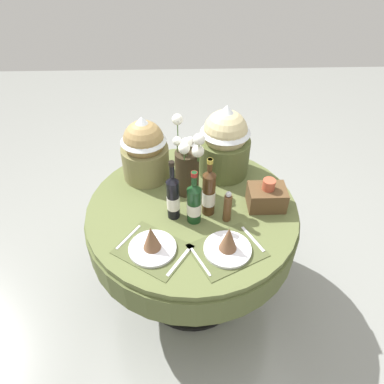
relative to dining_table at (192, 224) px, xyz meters
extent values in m
plane|color=gray|center=(0.00, 0.00, -0.63)|extent=(8.00, 8.00, 0.00)
cylinder|color=#5B6638|center=(0.00, 0.00, 0.13)|extent=(1.20, 1.20, 0.04)
cylinder|color=#545D33|center=(0.00, 0.00, 0.01)|extent=(1.22, 1.22, 0.19)
cylinder|color=black|center=(0.00, 0.00, -0.25)|extent=(0.12, 0.12, 0.71)
cylinder|color=black|center=(0.00, 0.00, -0.62)|extent=(0.69, 0.69, 0.03)
cube|color=#4E562F|center=(-0.21, -0.32, 0.15)|extent=(0.43, 0.40, 0.00)
cylinder|color=white|center=(-0.21, -0.32, 0.16)|extent=(0.24, 0.24, 0.02)
cone|color=brown|center=(-0.21, -0.32, 0.24)|extent=(0.09, 0.09, 0.14)
cube|color=silver|center=(-0.34, -0.23, 0.15)|extent=(0.11, 0.17, 0.00)
cube|color=silver|center=(-0.08, -0.40, 0.15)|extent=(0.12, 0.17, 0.00)
cube|color=#4E562F|center=(0.17, -0.33, 0.15)|extent=(0.42, 0.38, 0.00)
cylinder|color=white|center=(0.17, -0.33, 0.16)|extent=(0.24, 0.24, 0.02)
cone|color=brown|center=(0.17, -0.33, 0.24)|extent=(0.09, 0.09, 0.14)
cube|color=silver|center=(0.03, -0.40, 0.15)|extent=(0.10, 0.18, 0.00)
cube|color=silver|center=(0.30, -0.26, 0.15)|extent=(0.10, 0.18, 0.00)
cylinder|color=#332819|center=(-0.02, 0.14, 0.28)|extent=(0.14, 0.14, 0.27)
sphere|color=white|center=(-0.04, 0.07, 0.49)|extent=(0.06, 0.06, 0.06)
cylinder|color=#4C7038|center=(-0.04, 0.07, 0.45)|extent=(0.01, 0.01, 0.05)
sphere|color=white|center=(-0.07, 0.25, 0.57)|extent=(0.06, 0.06, 0.06)
cylinder|color=#4C7038|center=(-0.07, 0.25, 0.48)|extent=(0.01, 0.01, 0.13)
sphere|color=white|center=(-0.08, 0.15, 0.49)|extent=(0.05, 0.05, 0.05)
cylinder|color=#4C7038|center=(-0.08, 0.15, 0.45)|extent=(0.01, 0.01, 0.06)
sphere|color=white|center=(0.04, 0.06, 0.56)|extent=(0.06, 0.06, 0.06)
cylinder|color=#4C7038|center=(0.04, 0.06, 0.48)|extent=(0.01, 0.01, 0.12)
sphere|color=white|center=(-0.03, 0.11, 0.50)|extent=(0.06, 0.06, 0.06)
cylinder|color=#4C7038|center=(-0.03, 0.11, 0.45)|extent=(0.01, 0.01, 0.06)
sphere|color=white|center=(0.03, 0.06, 0.48)|extent=(0.07, 0.07, 0.07)
cylinder|color=#4C7038|center=(0.03, 0.06, 0.44)|extent=(0.01, 0.01, 0.04)
sphere|color=white|center=(-0.01, 0.17, 0.48)|extent=(0.05, 0.05, 0.05)
cylinder|color=#4C7038|center=(-0.01, 0.17, 0.44)|extent=(0.01, 0.01, 0.04)
cylinder|color=#143819|center=(0.01, -0.11, 0.26)|extent=(0.08, 0.08, 0.22)
cylinder|color=silver|center=(0.01, -0.11, 0.24)|extent=(0.08, 0.08, 0.07)
cone|color=#143819|center=(0.01, -0.11, 0.38)|extent=(0.08, 0.08, 0.03)
cylinder|color=#143819|center=(0.01, -0.11, 0.44)|extent=(0.03, 0.03, 0.08)
cylinder|color=maroon|center=(0.01, -0.11, 0.46)|extent=(0.03, 0.03, 0.02)
cylinder|color=#422814|center=(0.09, -0.05, 0.28)|extent=(0.07, 0.07, 0.26)
cylinder|color=silver|center=(0.09, -0.05, 0.26)|extent=(0.07, 0.07, 0.09)
cone|color=#422814|center=(0.09, -0.05, 0.42)|extent=(0.07, 0.07, 0.03)
cylinder|color=#422814|center=(0.09, -0.05, 0.47)|extent=(0.03, 0.03, 0.07)
cylinder|color=#B29933|center=(0.09, -0.05, 0.50)|extent=(0.03, 0.03, 0.02)
cylinder|color=black|center=(-0.10, -0.08, 0.27)|extent=(0.07, 0.07, 0.24)
cylinder|color=silver|center=(-0.10, -0.08, 0.25)|extent=(0.07, 0.07, 0.08)
cone|color=black|center=(-0.10, -0.08, 0.41)|extent=(0.07, 0.07, 0.03)
cylinder|color=black|center=(-0.10, -0.08, 0.47)|extent=(0.03, 0.03, 0.09)
cylinder|color=black|center=(-0.10, -0.08, 0.50)|extent=(0.03, 0.03, 0.02)
cylinder|color=brown|center=(0.18, -0.11, 0.23)|extent=(0.04, 0.04, 0.17)
sphere|color=#B7B7BC|center=(0.18, -0.11, 0.33)|extent=(0.03, 0.03, 0.03)
cylinder|color=olive|center=(-0.28, 0.30, 0.25)|extent=(0.29, 0.29, 0.21)
sphere|color=#9E7F4C|center=(-0.28, 0.30, 0.40)|extent=(0.24, 0.24, 0.24)
cone|color=silver|center=(-0.28, 0.30, 0.48)|extent=(0.27, 0.27, 0.16)
cylinder|color=#566033|center=(0.21, 0.33, 0.26)|extent=(0.31, 0.31, 0.23)
sphere|color=#C6B784|center=(0.21, 0.33, 0.43)|extent=(0.27, 0.27, 0.27)
cone|color=silver|center=(0.21, 0.33, 0.52)|extent=(0.30, 0.30, 0.17)
cube|color=brown|center=(0.42, -0.01, 0.21)|extent=(0.21, 0.15, 0.13)
cylinder|color=#B24C33|center=(0.42, -0.01, 0.30)|extent=(0.07, 0.07, 0.06)
camera|label=1|loc=(-0.05, -1.48, 1.53)|focal=33.20mm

